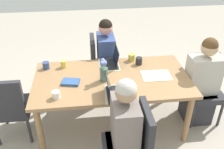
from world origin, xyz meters
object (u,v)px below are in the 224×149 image
at_px(chair_near_left_near, 133,142).
at_px(person_far_left_mid, 106,62).
at_px(dining_table, 112,83).
at_px(chair_head_left_right_near, 10,106).
at_px(person_head_right_left_far, 201,86).
at_px(coffee_mug_near_left, 46,65).
at_px(coffee_mug_far_left, 56,95).
at_px(chair_far_left_mid, 101,62).
at_px(book_red_cover, 71,82).
at_px(laptop_far_left_mid, 111,61).
at_px(coffee_mug_near_right, 132,57).
at_px(flower_vase, 104,71).
at_px(person_near_left_near, 124,137).
at_px(laptop_near_left_near, 115,92).
at_px(chair_head_right_left_far, 202,84).
at_px(coffee_mug_centre_left, 139,61).
at_px(coffee_mug_centre_right, 64,64).

height_order(chair_near_left_near, person_far_left_mid, person_far_left_mid).
height_order(dining_table, chair_head_left_right_near, chair_head_left_right_near).
bearing_deg(person_head_right_left_far, chair_near_left_near, -142.12).
bearing_deg(chair_near_left_near, coffee_mug_near_left, 128.42).
height_order(person_head_right_left_far, coffee_mug_far_left, person_head_right_left_far).
relative_size(chair_far_left_mid, book_red_cover, 4.50).
relative_size(chair_near_left_near, laptop_far_left_mid, 2.81).
height_order(coffee_mug_near_right, book_red_cover, coffee_mug_near_right).
xyz_separation_m(chair_far_left_mid, coffee_mug_near_right, (0.39, -0.40, 0.27)).
bearing_deg(chair_head_left_right_near, laptop_far_left_mid, 19.49).
bearing_deg(chair_far_left_mid, flower_vase, -91.81).
height_order(chair_head_left_right_near, flower_vase, flower_vase).
distance_m(person_far_left_mid, coffee_mug_near_right, 0.53).
height_order(person_near_left_near, person_far_left_mid, same).
bearing_deg(chair_far_left_mid, coffee_mug_far_left, -116.49).
relative_size(person_head_right_left_far, laptop_far_left_mid, 3.73).
relative_size(laptop_near_left_near, coffee_mug_far_left, 3.71).
bearing_deg(chair_head_left_right_near, chair_head_right_left_far, 3.70).
xyz_separation_m(coffee_mug_near_left, book_red_cover, (0.32, -0.37, -0.03)).
distance_m(person_near_left_near, coffee_mug_centre_left, 1.15).
height_order(person_far_left_mid, laptop_far_left_mid, person_far_left_mid).
xyz_separation_m(person_near_left_near, coffee_mug_centre_left, (0.36, 1.06, 0.25)).
distance_m(laptop_far_left_mid, laptop_near_left_near, 0.69).
height_order(flower_vase, coffee_mug_far_left, flower_vase).
bearing_deg(person_far_left_mid, chair_head_left_right_near, -145.06).
xyz_separation_m(chair_head_right_left_far, book_red_cover, (-1.70, -0.11, 0.24)).
bearing_deg(book_red_cover, chair_near_left_near, -41.09).
height_order(chair_near_left_near, coffee_mug_far_left, chair_near_left_near).
height_order(chair_far_left_mid, flower_vase, flower_vase).
xyz_separation_m(chair_near_left_near, chair_head_right_left_far, (1.10, 0.88, 0.00)).
xyz_separation_m(chair_head_right_left_far, chair_head_left_right_near, (-2.43, -0.16, 0.00)).
height_order(dining_table, coffee_mug_near_left, coffee_mug_near_left).
xyz_separation_m(laptop_near_left_near, coffee_mug_far_left, (-0.63, 0.03, -0.00)).
bearing_deg(coffee_mug_near_left, chair_head_left_right_near, -134.04).
bearing_deg(coffee_mug_near_right, laptop_near_left_near, -113.27).
height_order(chair_head_left_right_near, coffee_mug_near_right, chair_head_left_right_near).
bearing_deg(book_red_cover, laptop_far_left_mid, 48.42).
distance_m(chair_far_left_mid, chair_head_right_left_far, 1.49).
xyz_separation_m(chair_near_left_near, laptop_near_left_near, (-0.12, 0.48, 0.27)).
relative_size(person_near_left_near, person_far_left_mid, 1.00).
height_order(chair_far_left_mid, coffee_mug_near_left, chair_far_left_mid).
xyz_separation_m(chair_far_left_mid, person_far_left_mid, (0.07, -0.06, 0.03)).
bearing_deg(book_red_cover, coffee_mug_far_left, -107.38).
bearing_deg(person_near_left_near, laptop_far_left_mid, 90.19).
height_order(dining_table, coffee_mug_centre_right, coffee_mug_centre_right).
height_order(chair_head_right_left_far, coffee_mug_centre_right, chair_head_right_left_far).
bearing_deg(person_head_right_left_far, laptop_near_left_near, -164.14).
bearing_deg(chair_near_left_near, coffee_mug_far_left, 145.59).
bearing_deg(laptop_far_left_mid, book_red_cover, -142.96).
bearing_deg(coffee_mug_near_right, dining_table, -127.62).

